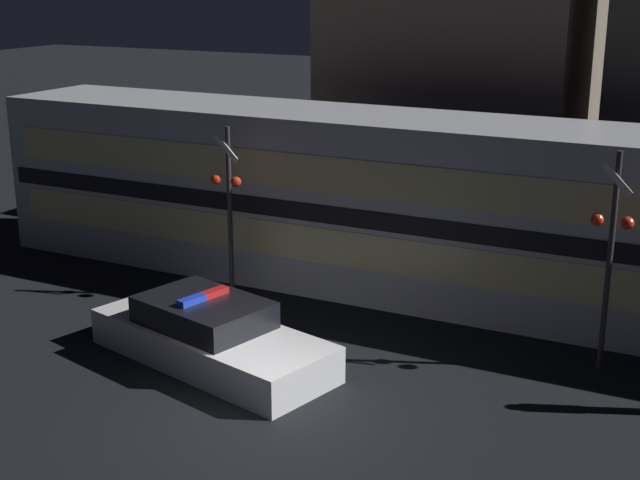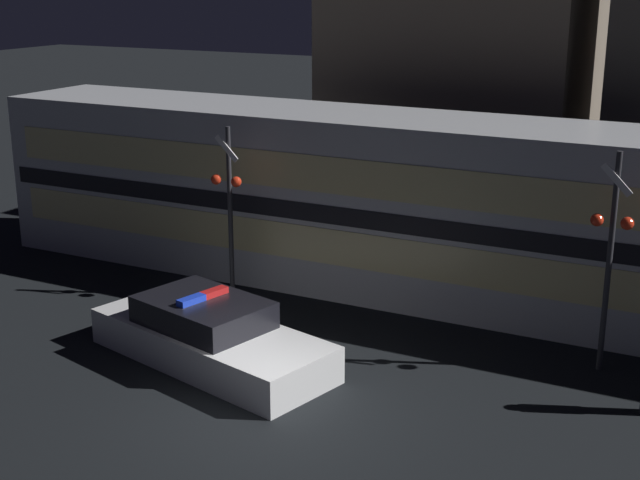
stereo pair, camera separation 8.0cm
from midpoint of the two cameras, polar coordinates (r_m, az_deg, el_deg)
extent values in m
plane|color=black|center=(14.95, -2.91, -11.39)|extent=(120.00, 120.00, 0.00)
cube|color=#B7BABF|center=(20.16, 5.91, 2.15)|extent=(21.09, 2.97, 4.01)
cube|color=black|center=(18.82, 4.24, 1.14)|extent=(20.66, 0.03, 0.40)
cube|color=beige|center=(19.02, 4.20, -0.95)|extent=(20.03, 0.02, 0.80)
cube|color=beige|center=(18.60, 4.30, 3.76)|extent=(20.03, 0.02, 0.80)
cube|color=silver|center=(16.96, -6.81, -6.64)|extent=(5.26, 3.06, 0.70)
cube|color=black|center=(16.87, -7.34, -4.58)|extent=(2.71, 2.20, 0.50)
cube|color=blue|center=(16.59, -8.11, -3.84)|extent=(0.33, 0.60, 0.12)
cube|color=red|center=(16.94, -6.66, -3.35)|extent=(0.33, 0.60, 0.12)
cylinder|color=#2D2D33|center=(16.74, 18.14, -1.48)|extent=(0.11, 0.11, 4.10)
sphere|color=red|center=(16.43, 17.44, 1.24)|extent=(0.23, 0.23, 0.23)
sphere|color=red|center=(16.36, 19.20, 1.01)|extent=(0.23, 0.23, 0.23)
cube|color=white|center=(16.27, 18.59, 3.67)|extent=(0.58, 0.03, 0.58)
cylinder|color=#2D2D33|center=(19.75, -5.65, 1.68)|extent=(0.11, 0.11, 3.89)
sphere|color=red|center=(19.60, -6.54, 3.88)|extent=(0.23, 0.23, 0.23)
sphere|color=red|center=(19.33, -5.27, 3.73)|extent=(0.23, 0.23, 0.23)
cube|color=white|center=(19.36, -5.89, 5.86)|extent=(0.58, 0.03, 0.58)
cube|color=#726656|center=(27.01, 9.26, 9.40)|extent=(7.09, 5.80, 7.41)
camera|label=1|loc=(0.04, -89.87, 0.04)|focal=50.00mm
camera|label=2|loc=(0.04, 90.13, -0.04)|focal=50.00mm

